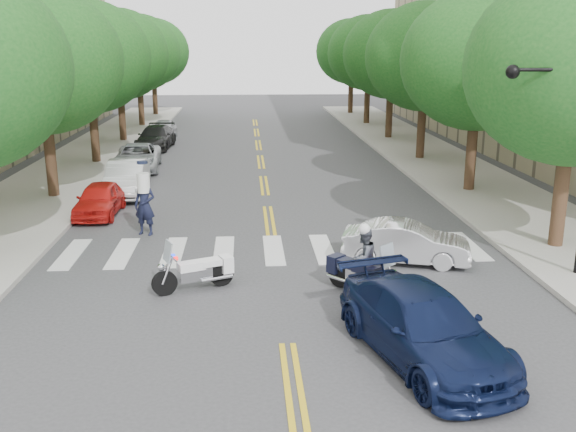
{
  "coord_description": "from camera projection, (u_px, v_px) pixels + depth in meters",
  "views": [
    {
      "loc": [
        -0.83,
        -12.53,
        6.23
      ],
      "look_at": [
        0.4,
        5.74,
        1.3
      ],
      "focal_mm": 40.0,
      "sensor_mm": 36.0,
      "label": 1
    }
  ],
  "objects": [
    {
      "name": "tree_r_2",
      "position": [
        425.0,
        57.0,
        34.07
      ],
      "size": [
        6.4,
        6.4,
        8.45
      ],
      "color": "#382316",
      "rests_on": "ground"
    },
    {
      "name": "tree_l_1",
      "position": [
        41.0,
        61.0,
        25.23
      ],
      "size": [
        6.4,
        6.4,
        8.45
      ],
      "color": "#382316",
      "rests_on": "ground"
    },
    {
      "name": "parked_car_a",
      "position": [
        100.0,
        199.0,
        23.93
      ],
      "size": [
        1.52,
        3.64,
        1.23
      ],
      "primitive_type": "imported",
      "rotation": [
        0.0,
        0.0,
        -0.02
      ],
      "color": "red",
      "rests_on": "ground"
    },
    {
      "name": "tree_l_2",
      "position": [
        89.0,
        57.0,
        32.93
      ],
      "size": [
        6.4,
        6.4,
        8.45
      ],
      "color": "#382316",
      "rests_on": "ground"
    },
    {
      "name": "officer_standing",
      "position": [
        145.0,
        205.0,
        21.4
      ],
      "size": [
        0.85,
        0.7,
        2.02
      ],
      "primitive_type": "imported",
      "rotation": [
        0.0,
        0.0,
        -0.33
      ],
      "color": "black",
      "rests_on": "ground"
    },
    {
      "name": "traffic_signal_pole",
      "position": [
        575.0,
        144.0,
        16.65
      ],
      "size": [
        2.82,
        0.42,
        6.0
      ],
      "color": "black",
      "rests_on": "ground"
    },
    {
      "name": "ground",
      "position": [
        287.0,
        344.0,
        13.75
      ],
      "size": [
        140.0,
        140.0,
        0.0
      ],
      "primitive_type": "plane",
      "color": "#38383A",
      "rests_on": "ground"
    },
    {
      "name": "convertible",
      "position": [
        406.0,
        243.0,
        18.74
      ],
      "size": [
        3.9,
        2.26,
        1.22
      ],
      "primitive_type": "imported",
      "rotation": [
        0.0,
        0.0,
        1.29
      ],
      "color": "silver",
      "rests_on": "ground"
    },
    {
      "name": "tree_l_3",
      "position": [
        118.0,
        55.0,
        40.64
      ],
      "size": [
        6.4,
        6.4,
        8.45
      ],
      "color": "#382316",
      "rests_on": "ground"
    },
    {
      "name": "motorcycle_parked",
      "position": [
        200.0,
        271.0,
        16.72
      ],
      "size": [
        2.1,
        1.13,
        1.42
      ],
      "rotation": [
        0.0,
        0.0,
        1.98
      ],
      "color": "black",
      "rests_on": "ground"
    },
    {
      "name": "tree_r_0",
      "position": [
        575.0,
        68.0,
        18.65
      ],
      "size": [
        6.4,
        6.4,
        8.45
      ],
      "color": "#382316",
      "rests_on": "ground"
    },
    {
      "name": "tree_r_3",
      "position": [
        392.0,
        54.0,
        41.78
      ],
      "size": [
        6.4,
        6.4,
        8.45
      ],
      "color": "#382316",
      "rests_on": "ground"
    },
    {
      "name": "motorcycle_police",
      "position": [
        362.0,
        263.0,
        16.32
      ],
      "size": [
        1.72,
        1.91,
        1.89
      ],
      "rotation": [
        0.0,
        0.0,
        3.86
      ],
      "color": "black",
      "rests_on": "ground"
    },
    {
      "name": "parked_car_d",
      "position": [
        156.0,
        137.0,
        39.21
      ],
      "size": [
        2.22,
        4.86,
        1.38
      ],
      "primitive_type": "imported",
      "rotation": [
        0.0,
        0.0,
        -0.06
      ],
      "color": "black",
      "rests_on": "ground"
    },
    {
      "name": "parked_car_c",
      "position": [
        137.0,
        157.0,
        32.45
      ],
      "size": [
        2.5,
        4.89,
        1.32
      ],
      "primitive_type": "imported",
      "rotation": [
        0.0,
        0.0,
        0.07
      ],
      "color": "#A6A9AD",
      "rests_on": "ground"
    },
    {
      "name": "tree_r_4",
      "position": [
        369.0,
        53.0,
        49.49
      ],
      "size": [
        6.4,
        6.4,
        8.45
      ],
      "color": "#382316",
      "rests_on": "ground"
    },
    {
      "name": "tree_l_5",
      "position": [
        152.0,
        52.0,
        56.06
      ],
      "size": [
        6.4,
        6.4,
        8.45
      ],
      "color": "#382316",
      "rests_on": "ground"
    },
    {
      "name": "sidewalk_left",
      "position": [
        84.0,
        163.0,
        34.31
      ],
      "size": [
        5.0,
        60.0,
        0.15
      ],
      "primitive_type": "cube",
      "color": "#9E9991",
      "rests_on": "ground"
    },
    {
      "name": "parked_car_e",
      "position": [
        164.0,
        129.0,
        43.3
      ],
      "size": [
        1.58,
        3.85,
        1.31
      ],
      "primitive_type": "imported",
      "rotation": [
        0.0,
        0.0,
        0.01
      ],
      "color": "#A9AAAF",
      "rests_on": "ground"
    },
    {
      "name": "sidewalk_right",
      "position": [
        432.0,
        159.0,
        35.54
      ],
      "size": [
        5.0,
        60.0,
        0.15
      ],
      "primitive_type": "cube",
      "color": "#9E9991",
      "rests_on": "ground"
    },
    {
      "name": "parked_car_b",
      "position": [
        127.0,
        178.0,
        27.15
      ],
      "size": [
        1.74,
        4.48,
        1.45
      ],
      "primitive_type": "imported",
      "rotation": [
        0.0,
        0.0,
        0.05
      ],
      "color": "silver",
      "rests_on": "ground"
    },
    {
      "name": "tree_l_4",
      "position": [
        138.0,
        53.0,
        48.35
      ],
      "size": [
        6.4,
        6.4,
        8.45
      ],
      "color": "#382316",
      "rests_on": "ground"
    },
    {
      "name": "tree_r_5",
      "position": [
        352.0,
        52.0,
        57.19
      ],
      "size": [
        6.4,
        6.4,
        8.45
      ],
      "color": "#382316",
      "rests_on": "ground"
    },
    {
      "name": "tree_r_1",
      "position": [
        478.0,
        61.0,
        26.36
      ],
      "size": [
        6.4,
        6.4,
        8.45
      ],
      "color": "#382316",
      "rests_on": "ground"
    },
    {
      "name": "sedan_blue",
      "position": [
        423.0,
        326.0,
        12.94
      ],
      "size": [
        3.25,
        5.3,
        1.44
      ],
      "primitive_type": "imported",
      "rotation": [
        0.0,
        0.0,
        0.27
      ],
      "color": "#0D1637",
      "rests_on": "ground"
    }
  ]
}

